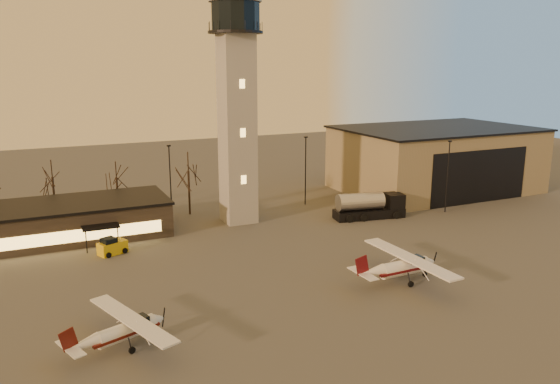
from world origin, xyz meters
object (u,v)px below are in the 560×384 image
hangar (435,159)px  cessna_rear (128,333)px  fuel_truck (369,208)px  service_cart (112,248)px  control_tower (237,97)px  cessna_front (406,270)px  terminal (59,221)px

hangar → cessna_rear: (-55.04, -31.37, -4.14)m
fuel_truck → service_cart: fuel_truck is taller
control_tower → cessna_front: (7.28, -26.01, -15.15)m
control_tower → cessna_rear: 36.70m
cessna_front → fuel_truck: fuel_truck is taller
terminal → hangar: bearing=2.0°
control_tower → cessna_rear: bearing=-124.8°
cessna_front → cessna_rear: size_ratio=1.18×
terminal → service_cart: bearing=-59.6°
cessna_front → fuel_truck: bearing=63.3°
cessna_front → fuel_truck: (9.23, 20.02, 0.23)m
hangar → fuel_truck: hangar is taller
terminal → cessna_front: terminal is taller
hangar → service_cart: (-53.20, -10.18, -4.43)m
control_tower → service_cart: 24.04m
control_tower → hangar: control_tower is taller
cessna_front → terminal: bearing=134.4°
hangar → terminal: (-57.99, -2.00, -3.00)m
terminal → service_cart: 9.59m
hangar → terminal: hangar is taller
cessna_front → service_cart: 31.50m
hangar → fuel_truck: 22.21m
hangar → terminal: 58.11m
hangar → fuel_truck: size_ratio=3.08×
cessna_front → service_cart: cessna_front is taller
terminal → service_cart: (4.79, -8.18, -1.44)m
hangar → cessna_front: bearing=-133.8°
terminal → cessna_rear: 29.54m
control_tower → terminal: control_tower is taller
terminal → fuel_truck: bearing=-11.7°
control_tower → hangar: 37.90m
cessna_rear → service_cart: cessna_rear is taller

